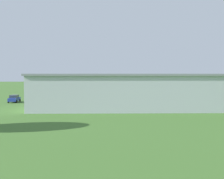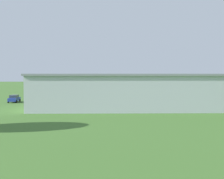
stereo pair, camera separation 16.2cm
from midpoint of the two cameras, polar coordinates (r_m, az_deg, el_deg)
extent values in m
plane|color=#3D6628|center=(87.84, 2.53, -1.28)|extent=(400.00, 400.00, 0.00)
cube|color=#B7BCC6|center=(55.60, 2.67, -0.51)|extent=(33.29, 14.53, 5.98)
cube|color=gray|center=(55.52, 2.68, 2.75)|extent=(33.90, 15.13, 0.35)
cube|color=#384251|center=(62.86, 2.20, -0.63)|extent=(10.00, 0.20, 4.90)
cylinder|color=#B21E1E|center=(90.19, -0.94, 0.54)|extent=(4.68, 6.65, 2.01)
cone|color=black|center=(93.51, 0.29, 0.30)|extent=(1.06, 1.07, 0.84)
cube|color=silver|center=(90.90, -0.67, 0.38)|extent=(8.24, 5.85, 0.31)
cube|color=silver|center=(91.38, -0.47, 1.31)|extent=(8.24, 5.85, 0.31)
cube|color=#B21E1E|center=(87.54, -1.99, 1.43)|extent=(0.75, 1.13, 1.43)
cube|color=silver|center=(87.45, -2.04, 0.75)|extent=(2.69, 2.14, 0.20)
cylinder|color=black|center=(90.21, -0.25, -0.33)|extent=(0.46, 0.62, 0.64)
cylinder|color=black|center=(91.20, -1.27, -0.30)|extent=(0.46, 0.62, 0.64)
cylinder|color=#332D28|center=(89.71, 0.97, 0.82)|extent=(0.22, 0.28, 1.53)
cylinder|color=#332D28|center=(92.62, -2.06, 0.88)|extent=(0.22, 0.28, 1.53)
cube|color=#1E6B38|center=(72.76, 13.89, -1.67)|extent=(1.82, 4.31, 0.66)
cube|color=#2D3842|center=(72.72, 13.90, -1.21)|extent=(1.60, 2.41, 0.51)
cylinder|color=black|center=(71.62, 14.90, -2.02)|extent=(0.22, 0.64, 0.64)
cylinder|color=black|center=(71.14, 13.49, -2.03)|extent=(0.22, 0.64, 0.64)
cylinder|color=black|center=(74.43, 14.27, -1.84)|extent=(0.22, 0.64, 0.64)
cylinder|color=black|center=(73.97, 12.91, -1.85)|extent=(0.22, 0.64, 0.64)
cube|color=red|center=(69.89, -11.91, -1.78)|extent=(2.30, 4.14, 0.78)
cube|color=#2D3842|center=(69.84, -11.92, -1.21)|extent=(1.84, 2.40, 0.61)
cylinder|color=black|center=(68.55, -11.23, -2.19)|extent=(0.31, 0.67, 0.64)
cylinder|color=black|center=(68.63, -12.68, -2.20)|extent=(0.31, 0.67, 0.64)
cylinder|color=black|center=(71.22, -11.16, -2.01)|extent=(0.31, 0.67, 0.64)
cylinder|color=black|center=(71.29, -12.56, -2.01)|extent=(0.31, 0.67, 0.64)
cube|color=#23389E|center=(71.81, -17.77, -1.75)|extent=(1.88, 4.50, 0.74)
cube|color=#2D3842|center=(71.77, -17.78, -1.21)|extent=(1.62, 2.53, 0.60)
cylinder|color=black|center=(70.16, -17.39, -2.15)|extent=(0.24, 0.65, 0.64)
cylinder|color=black|center=(70.62, -18.77, -2.14)|extent=(0.24, 0.65, 0.64)
cylinder|color=black|center=(73.08, -16.80, -1.95)|extent=(0.24, 0.65, 0.64)
cylinder|color=black|center=(73.53, -18.13, -1.94)|extent=(0.24, 0.65, 0.64)
cylinder|color=navy|center=(74.32, -2.75, -1.70)|extent=(0.45, 0.45, 0.81)
cylinder|color=#33723F|center=(74.27, -2.75, -1.17)|extent=(0.53, 0.53, 0.57)
sphere|color=#9E704C|center=(74.24, -2.75, -0.87)|extent=(0.22, 0.22, 0.22)
cylinder|color=orange|center=(76.60, 15.16, -1.65)|extent=(0.33, 0.33, 0.82)
cylinder|color=navy|center=(76.55, 15.17, -1.13)|extent=(0.39, 0.39, 0.58)
sphere|color=brown|center=(76.52, 15.17, -0.83)|extent=(0.22, 0.22, 0.22)
cylinder|color=#B23333|center=(74.41, -0.83, -1.69)|extent=(0.38, 0.38, 0.81)
cylinder|color=#B23333|center=(74.36, -0.83, -1.16)|extent=(0.45, 0.45, 0.57)
sphere|color=brown|center=(74.34, -0.83, -0.85)|extent=(0.22, 0.22, 0.22)
camera|label=1|loc=(0.08, -89.94, 0.00)|focal=48.85mm
camera|label=2|loc=(0.08, 90.06, 0.00)|focal=48.85mm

